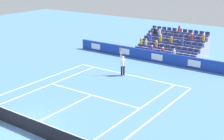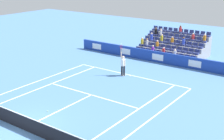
{
  "view_description": "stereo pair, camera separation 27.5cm",
  "coord_description": "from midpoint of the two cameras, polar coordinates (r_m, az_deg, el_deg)",
  "views": [
    {
      "loc": [
        -13.74,
        10.51,
        9.01
      ],
      "look_at": [
        0.27,
        -9.38,
        1.1
      ],
      "focal_mm": 50.99,
      "sensor_mm": 36.0,
      "label": 1
    },
    {
      "loc": [
        -13.96,
        10.35,
        9.01
      ],
      "look_at": [
        0.27,
        -9.38,
        1.1
      ],
      "focal_mm": 50.99,
      "sensor_mm": 36.0,
      "label": 2
    }
  ],
  "objects": [
    {
      "name": "line_singles_sideline_right",
      "position": [
        21.07,
        4.62,
        -7.35
      ],
      "size": [
        0.1,
        11.89,
        0.01
      ],
      "primitive_type": "cube",
      "color": "white",
      "rests_on": "ground"
    },
    {
      "name": "tennis_net",
      "position": [
        19.32,
        -15.6,
        -8.87
      ],
      "size": [
        11.97,
        0.1,
        1.07
      ],
      "color": "#33383D",
      "rests_on": "ground"
    },
    {
      "name": "line_centre_service",
      "position": [
        21.42,
        -8.83,
        -7.09
      ],
      "size": [
        0.1,
        6.4,
        0.01
      ],
      "primitive_type": "cube",
      "color": "white",
      "rests_on": "ground"
    },
    {
      "name": "stadium_stand",
      "position": [
        34.75,
        11.26,
        4.03
      ],
      "size": [
        6.82,
        4.75,
        2.98
      ],
      "color": "gray",
      "rests_on": "ground"
    },
    {
      "name": "loose_tennis_ball",
      "position": [
        21.34,
        -11.12,
        -7.23
      ],
      "size": [
        0.07,
        0.07,
        0.07
      ],
      "primitive_type": "sphere",
      "color": "#D1E533",
      "rests_on": "ground"
    },
    {
      "name": "line_singles_sideline_left",
      "position": [
        25.92,
        -11.12,
        -2.67
      ],
      "size": [
        0.1,
        11.89,
        0.01
      ],
      "primitive_type": "cube",
      "color": "white",
      "rests_on": "ground"
    },
    {
      "name": "line_baseline",
      "position": [
        27.77,
        3.76,
        -0.96
      ],
      "size": [
        10.97,
        0.1,
        0.01
      ],
      "primitive_type": "cube",
      "color": "white",
      "rests_on": "ground"
    },
    {
      "name": "line_doubles_sideline_right",
      "position": [
        20.47,
        7.92,
        -8.27
      ],
      "size": [
        0.1,
        11.89,
        0.01
      ],
      "primitive_type": "cube",
      "color": "white",
      "rests_on": "ground"
    },
    {
      "name": "line_centre_mark",
      "position": [
        27.69,
        3.65,
        -1.01
      ],
      "size": [
        0.1,
        0.2,
        0.01
      ],
      "primitive_type": "cube",
      "color": "white",
      "rests_on": "ground"
    },
    {
      "name": "sponsor_barrier",
      "position": [
        31.7,
        8.53,
        2.33
      ],
      "size": [
        19.1,
        0.22,
        1.1
      ],
      "color": "#193899",
      "rests_on": "ground"
    },
    {
      "name": "ground_plane",
      "position": [
        19.54,
        -15.48,
        -10.16
      ],
      "size": [
        80.0,
        80.0,
        0.0
      ],
      "primitive_type": "plane",
      "color": "#4C7AB2"
    },
    {
      "name": "line_doubles_sideline_left",
      "position": [
        26.89,
        -13.13,
        -2.05
      ],
      "size": [
        0.1,
        11.89,
        0.01
      ],
      "primitive_type": "cube",
      "color": "white",
      "rests_on": "ground"
    },
    {
      "name": "line_service",
      "position": [
        23.58,
        -3.39,
        -4.47
      ],
      "size": [
        8.23,
        0.1,
        0.01
      ],
      "primitive_type": "cube",
      "color": "white",
      "rests_on": "ground"
    },
    {
      "name": "tennis_player",
      "position": [
        27.34,
        2.27,
        0.94
      ],
      "size": [
        0.53,
        0.37,
        2.85
      ],
      "color": "black",
      "rests_on": "ground"
    }
  ]
}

